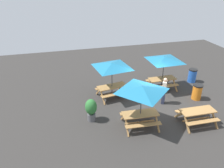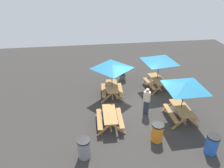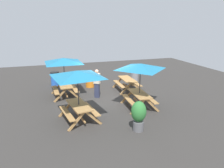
# 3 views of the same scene
# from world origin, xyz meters

# --- Properties ---
(ground_plane) EXTENTS (24.00, 24.00, 0.00)m
(ground_plane) POSITION_xyz_m (0.00, 0.00, 0.00)
(ground_plane) COLOR #33302D
(ground_plane) RESTS_ON ground
(picnic_table_0) EXTENTS (2.80, 2.80, 2.34)m
(picnic_table_0) POSITION_xyz_m (-2.00, 1.80, 1.99)
(picnic_table_0) COLOR #A87A44
(picnic_table_0) RESTS_ON ground
(picnic_table_1) EXTENTS (2.12, 2.12, 2.34)m
(picnic_table_1) POSITION_xyz_m (-1.40, -1.43, 1.99)
(picnic_table_1) COLOR #A87A44
(picnic_table_1) RESTS_ON ground
(picnic_table_2) EXTENTS (2.83, 2.83, 2.34)m
(picnic_table_2) POSITION_xyz_m (1.52, 2.01, 1.99)
(picnic_table_2) COLOR #A87A44
(picnic_table_2) RESTS_ON ground
(picnic_table_3) EXTENTS (1.84, 1.58, 0.81)m
(picnic_table_3) POSITION_xyz_m (1.53, -1.94, 0.56)
(picnic_table_3) COLOR #A87A44
(picnic_table_3) RESTS_ON ground
(trash_bin_orange) EXTENTS (0.59, 0.59, 0.98)m
(trash_bin_orange) POSITION_xyz_m (2.98, 0.20, 0.49)
(trash_bin_orange) COLOR orange
(trash_bin_orange) RESTS_ON ground
(trash_bin_blue) EXTENTS (0.59, 0.59, 0.98)m
(trash_bin_blue) POSITION_xyz_m (4.09, 2.41, 0.49)
(trash_bin_blue) COLOR blue
(trash_bin_blue) RESTS_ON ground
(potted_plant_0) EXTENTS (0.61, 0.61, 1.26)m
(potted_plant_0) POSITION_xyz_m (-3.69, -0.32, 0.71)
(potted_plant_0) COLOR #59595B
(potted_plant_0) RESTS_ON ground
(person_standing) EXTENTS (0.38, 0.42, 1.67)m
(person_standing) POSITION_xyz_m (0.75, 0.27, 0.89)
(person_standing) COLOR #2D334C
(person_standing) RESTS_ON ground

